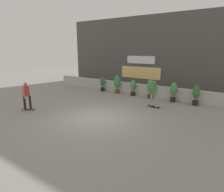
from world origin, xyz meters
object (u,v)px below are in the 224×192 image
(potted_plant_1, at_px, (117,83))
(potted_plant_3, at_px, (151,87))
(potted_plant_4, at_px, (173,91))
(skater_mid_plaza, at_px, (27,95))
(potted_plant_0, at_px, (102,84))
(skater_by_wall_left, at_px, (154,93))
(potted_plant_5, at_px, (196,94))
(potted_plant_2, at_px, (133,87))

(potted_plant_1, relative_size, potted_plant_3, 1.03)
(potted_plant_3, height_order, potted_plant_4, potted_plant_3)
(potted_plant_1, distance_m, skater_mid_plaza, 7.13)
(potted_plant_4, distance_m, skater_mid_plaza, 9.51)
(potted_plant_0, xyz_separation_m, skater_by_wall_left, (5.60, -2.03, 0.29))
(potted_plant_5, relative_size, skater_by_wall_left, 0.80)
(potted_plant_5, xyz_separation_m, skater_mid_plaza, (-8.06, -6.86, 0.18))
(potted_plant_1, distance_m, potted_plant_3, 2.95)
(potted_plant_1, relative_size, skater_mid_plaza, 0.90)
(potted_plant_0, distance_m, potted_plant_4, 6.17)
(potted_plant_2, relative_size, potted_plant_5, 0.94)
(skater_by_wall_left, bearing_deg, potted_plant_0, 160.05)
(potted_plant_5, bearing_deg, potted_plant_3, 180.00)
(potted_plant_2, bearing_deg, potted_plant_3, -0.00)
(potted_plant_0, relative_size, potted_plant_1, 0.80)
(potted_plant_3, distance_m, potted_plant_4, 1.70)
(potted_plant_2, bearing_deg, skater_by_wall_left, -38.09)
(skater_mid_plaza, bearing_deg, potted_plant_1, 74.22)
(potted_plant_5, bearing_deg, potted_plant_1, 180.00)
(potted_plant_5, height_order, skater_by_wall_left, skater_by_wall_left)
(potted_plant_5, bearing_deg, skater_mid_plaza, -139.58)
(potted_plant_3, bearing_deg, skater_mid_plaza, -125.49)
(potted_plant_2, height_order, potted_plant_5, potted_plant_5)
(potted_plant_3, height_order, skater_mid_plaza, skater_mid_plaza)
(skater_by_wall_left, bearing_deg, skater_mid_plaza, -141.23)
(potted_plant_2, distance_m, potted_plant_3, 1.48)
(potted_plant_0, xyz_separation_m, potted_plant_3, (4.48, -0.00, 0.21))
(potted_plant_0, xyz_separation_m, skater_mid_plaza, (-0.42, -6.86, 0.29))
(potted_plant_1, xyz_separation_m, potted_plant_4, (4.65, 0.00, -0.12))
(potted_plant_1, height_order, skater_by_wall_left, skater_by_wall_left)
(potted_plant_2, distance_m, skater_mid_plaza, 7.67)
(potted_plant_1, xyz_separation_m, skater_mid_plaza, (-1.94, -6.86, 0.05))
(potted_plant_0, distance_m, potted_plant_5, 7.64)
(potted_plant_1, height_order, potted_plant_5, potted_plant_1)
(potted_plant_3, bearing_deg, skater_by_wall_left, -61.13)
(potted_plant_0, distance_m, skater_mid_plaza, 6.88)
(potted_plant_0, relative_size, potted_plant_2, 0.95)
(potted_plant_2, bearing_deg, potted_plant_0, -180.00)
(potted_plant_0, height_order, potted_plant_3, potted_plant_3)
(potted_plant_1, xyz_separation_m, potted_plant_2, (1.48, 0.00, -0.19))
(potted_plant_0, bearing_deg, potted_plant_5, -0.00)
(potted_plant_3, bearing_deg, potted_plant_5, 0.00)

